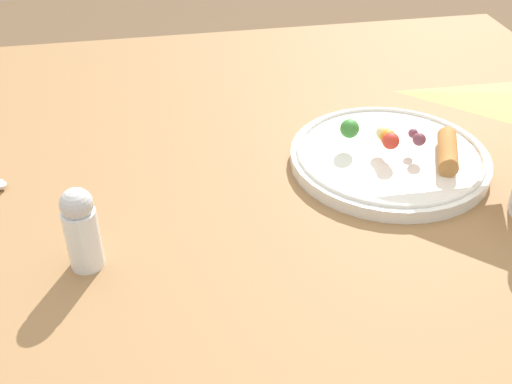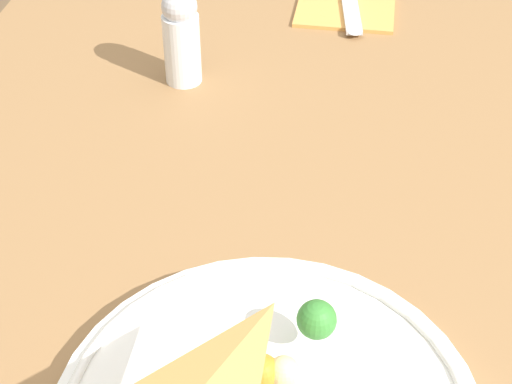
% 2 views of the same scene
% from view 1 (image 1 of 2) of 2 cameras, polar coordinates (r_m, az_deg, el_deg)
% --- Properties ---
extents(dining_table, '(1.13, 0.84, 0.73)m').
position_cam_1_polar(dining_table, '(0.89, -1.75, -1.92)').
color(dining_table, olive).
rests_on(dining_table, ground_plane).
extents(plate_pizza, '(0.25, 0.25, 0.06)m').
position_cam_1_polar(plate_pizza, '(0.82, 11.83, 3.27)').
color(plate_pizza, white).
rests_on(plate_pizza, dining_table).
extents(salt_shaker, '(0.03, 0.03, 0.09)m').
position_cam_1_polar(salt_shaker, '(0.65, -15.28, -3.15)').
color(salt_shaker, white).
rests_on(salt_shaker, dining_table).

